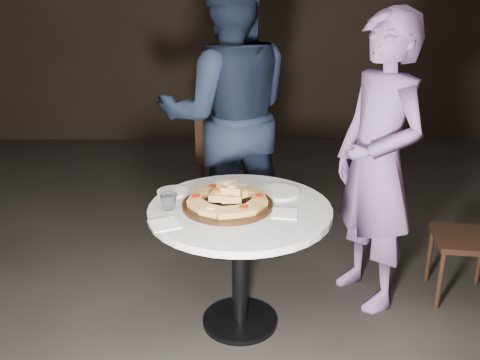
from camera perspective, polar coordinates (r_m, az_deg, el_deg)
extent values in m
plane|color=black|center=(3.16, -1.61, -14.51)|extent=(7.00, 7.00, 0.00)
cylinder|color=black|center=(3.12, 0.00, -14.73)|extent=(0.45, 0.45, 0.03)
cylinder|color=black|center=(2.93, 0.00, -9.28)|extent=(0.09, 0.09, 0.66)
cylinder|color=silver|center=(2.77, 0.00, -3.25)|extent=(1.02, 1.02, 0.04)
cylinder|color=black|center=(2.77, -1.34, -2.65)|extent=(0.51, 0.51, 0.02)
cube|color=#B98947|center=(2.76, 2.02, -2.09)|extent=(0.09, 0.11, 0.05)
cylinder|color=#B0280E|center=(2.75, 2.03, -1.69)|extent=(0.05, 0.05, 0.01)
cube|color=#B98947|center=(2.83, 1.51, -1.45)|extent=(0.12, 0.13, 0.05)
cube|color=#B98947|center=(2.88, 0.29, -1.00)|extent=(0.12, 0.12, 0.05)
cylinder|color=beige|center=(2.88, 0.29, -0.61)|extent=(0.06, 0.06, 0.01)
cube|color=#B98947|center=(2.90, -1.31, -0.84)|extent=(0.11, 0.09, 0.05)
cube|color=#B98947|center=(2.89, -2.92, -1.01)|extent=(0.12, 0.11, 0.05)
cylinder|color=#B0280E|center=(2.88, -2.93, -0.63)|extent=(0.06, 0.06, 0.01)
cube|color=#B98947|center=(2.83, -4.16, -1.47)|extent=(0.11, 0.12, 0.05)
cube|color=#B98947|center=(2.76, -4.70, -2.12)|extent=(0.09, 0.11, 0.05)
cylinder|color=#B0280E|center=(2.75, -4.72, -1.72)|extent=(0.05, 0.05, 0.01)
cube|color=#B98947|center=(2.69, -4.35, -2.81)|extent=(0.12, 0.13, 0.05)
cube|color=#B98947|center=(2.63, -3.14, -3.33)|extent=(0.12, 0.11, 0.05)
cylinder|color=beige|center=(2.62, -3.15, -2.91)|extent=(0.06, 0.06, 0.01)
cube|color=#B98947|center=(2.61, -1.38, -3.52)|extent=(0.11, 0.09, 0.05)
cube|color=#B98947|center=(2.63, 0.40, -3.32)|extent=(0.12, 0.11, 0.05)
cylinder|color=#B0280E|center=(2.62, 0.40, -2.90)|extent=(0.06, 0.06, 0.01)
cube|color=#B98947|center=(2.68, 1.64, -2.78)|extent=(0.12, 0.12, 0.05)
cube|color=#B98947|center=(2.76, -0.35, -1.34)|extent=(0.11, 0.12, 0.04)
cylinder|color=#2D6B1E|center=(2.75, -0.35, -0.94)|extent=(0.06, 0.06, 0.01)
cube|color=#B98947|center=(2.79, -1.76, -1.13)|extent=(0.08, 0.11, 0.04)
cylinder|color=beige|center=(2.78, -1.76, -0.73)|extent=(0.05, 0.05, 0.01)
cube|color=#B98947|center=(2.72, -2.36, -1.68)|extent=(0.10, 0.11, 0.04)
cylinder|color=orange|center=(2.72, -2.37, -1.27)|extent=(0.05, 0.05, 0.01)
cube|color=#B98947|center=(2.70, -0.93, -1.90)|extent=(0.10, 0.08, 0.04)
cylinder|color=#B0280E|center=(2.69, -0.93, -1.50)|extent=(0.05, 0.05, 0.01)
cube|color=#B98947|center=(2.76, -0.35, -1.34)|extent=(0.12, 0.12, 0.04)
cylinder|color=#2D6B1E|center=(2.75, -0.35, -0.94)|extent=(0.06, 0.06, 0.01)
cube|color=#B98947|center=(2.71, -0.88, -1.07)|extent=(0.11, 0.09, 0.04)
cylinder|color=beige|center=(2.70, -0.88, -0.66)|extent=(0.05, 0.05, 0.01)
cube|color=#B98947|center=(2.75, -1.30, -0.69)|extent=(0.12, 0.11, 0.04)
cylinder|color=beige|center=(2.74, -1.31, -0.28)|extent=(0.06, 0.06, 0.01)
cylinder|color=white|center=(2.96, -7.22, -1.24)|extent=(0.22, 0.22, 0.01)
cylinder|color=white|center=(2.94, 4.20, -1.29)|extent=(0.27, 0.27, 0.01)
imported|color=silver|center=(2.75, -7.60, -2.32)|extent=(0.09, 0.09, 0.08)
cube|color=white|center=(2.60, -8.06, -4.70)|extent=(0.18, 0.18, 0.01)
cube|color=white|center=(2.69, 4.78, -3.58)|extent=(0.14, 0.14, 0.01)
cube|color=black|center=(4.32, -1.04, 2.42)|extent=(0.52, 0.52, 0.04)
cube|color=black|center=(4.06, -1.94, 4.50)|extent=(0.42, 0.15, 0.45)
cylinder|color=black|center=(4.51, 1.84, 0.21)|extent=(0.04, 0.04, 0.45)
cylinder|color=black|center=(4.61, -2.51, 0.66)|extent=(0.04, 0.04, 0.45)
cylinder|color=black|center=(4.19, 0.62, -1.49)|extent=(0.04, 0.04, 0.45)
cylinder|color=black|center=(4.29, -4.03, -0.97)|extent=(0.04, 0.04, 0.45)
cube|color=black|center=(3.43, 22.97, -5.82)|extent=(0.40, 0.40, 0.03)
cylinder|color=black|center=(3.61, 19.57, -7.39)|extent=(0.03, 0.03, 0.38)
cylinder|color=black|center=(3.35, 20.58, -9.89)|extent=(0.03, 0.03, 0.38)
cylinder|color=black|center=(3.69, 24.27, -7.45)|extent=(0.03, 0.03, 0.38)
imported|color=#141D32|center=(3.56, -1.28, 6.86)|extent=(1.01, 0.83, 1.92)
imported|color=slate|center=(3.07, 14.46, 1.56)|extent=(0.62, 0.73, 1.69)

